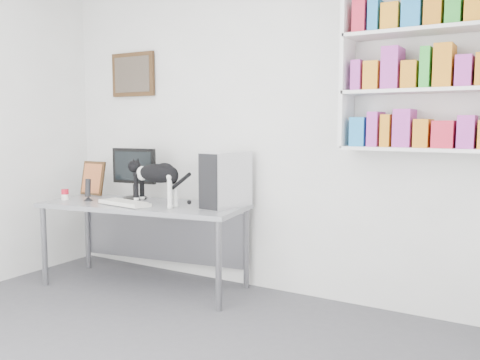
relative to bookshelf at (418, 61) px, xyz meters
The scene contains 11 objects.
room 2.37m from the bookshelf, 127.12° to the right, with size 4.01×4.01×2.70m.
bookshelf is the anchor object (origin of this frame).
wall_art 2.70m from the bookshelf, behind, with size 0.52×0.04×0.42m, color #4E3219.
desk 2.65m from the bookshelf, behind, with size 1.78×0.69×0.74m, color gray.
monitor 2.57m from the bookshelf, behind, with size 0.44×0.21×0.47m, color black.
keyboard 2.55m from the bookshelf, 166.92° to the right, with size 0.48×0.18×0.04m, color silver.
pc_tower 1.71m from the bookshelf, behind, with size 0.20×0.45×0.45m, color silver.
speaker 2.92m from the bookshelf, 169.50° to the right, with size 0.09×0.09×0.20m, color black.
leaning_print 3.09m from the bookshelf, behind, with size 0.27×0.11×0.34m, color #4E3219.
soup_can 3.16m from the bookshelf, 169.14° to the right, with size 0.06×0.06×0.09m, color red.
cat 2.22m from the bookshelf, 168.15° to the right, with size 0.60×0.16×0.37m, color black, non-canonical shape.
Camera 1 is at (2.15, -1.82, 1.43)m, focal length 38.00 mm.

